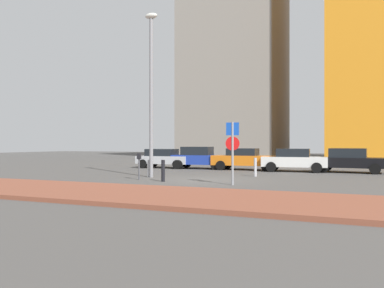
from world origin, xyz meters
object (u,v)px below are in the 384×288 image
at_px(parking_meter, 139,163).
at_px(traffic_bollard_near, 163,171).
at_px(parked_car_black, 349,160).
at_px(traffic_bollard_mid, 255,167).
at_px(parked_car_white, 294,160).
at_px(parked_car_orange, 245,159).
at_px(parking_sign_post, 233,145).
at_px(traffic_bollard_far, 149,168).
at_px(parked_car_silver, 164,158).
at_px(parked_car_blue, 199,157).
at_px(street_lamp, 151,83).

height_order(parking_meter, traffic_bollard_near, parking_meter).
xyz_separation_m(parked_car_black, traffic_bollard_mid, (-4.69, -5.03, -0.27)).
bearing_deg(traffic_bollard_near, parked_car_white, 62.30).
xyz_separation_m(parked_car_orange, parking_sign_post, (2.00, -9.78, 0.95)).
xyz_separation_m(parked_car_orange, parked_car_white, (3.32, -0.43, 0.01)).
xyz_separation_m(parked_car_white, parking_meter, (-6.28, -8.76, 0.08)).
bearing_deg(parked_car_black, traffic_bollard_far, -142.52).
height_order(parked_car_orange, parking_meter, parked_car_orange).
bearing_deg(traffic_bollard_mid, parking_meter, -139.50).
bearing_deg(traffic_bollard_near, traffic_bollard_mid, 53.23).
relative_size(parked_car_silver, parked_car_black, 0.94).
bearing_deg(traffic_bollard_far, traffic_bollard_near, -46.72).
bearing_deg(parking_meter, parked_car_orange, 72.13).
relative_size(parked_car_blue, parking_sign_post, 1.48).
height_order(parked_car_blue, traffic_bollard_mid, parked_car_blue).
relative_size(parked_car_blue, parking_meter, 3.10).
distance_m(parked_car_blue, parked_car_orange, 3.36).
distance_m(parked_car_white, parked_car_black, 3.29).
xyz_separation_m(parked_car_white, parking_sign_post, (-1.31, -9.36, 0.94)).
relative_size(parked_car_white, traffic_bollard_mid, 4.06).
distance_m(parking_sign_post, traffic_bollard_far, 5.87).
bearing_deg(parked_car_white, traffic_bollard_far, -132.74).
distance_m(parking_meter, street_lamp, 4.42).
relative_size(parked_car_silver, parking_meter, 3.10).
distance_m(parked_car_black, parking_sign_post, 10.83).
xyz_separation_m(parking_sign_post, traffic_bollard_near, (-3.47, 0.26, -1.20)).
xyz_separation_m(parked_car_white, street_lamp, (-6.41, -7.26, 4.24)).
bearing_deg(parking_meter, street_lamp, 95.15).
distance_m(parked_car_silver, parked_car_white, 9.46).
bearing_deg(parking_sign_post, parked_car_black, 64.92).
bearing_deg(traffic_bollard_far, parked_car_blue, 90.51).
height_order(parked_car_orange, parked_car_black, parked_car_black).
relative_size(parked_car_white, traffic_bollard_near, 4.05).
xyz_separation_m(parked_car_black, traffic_bollard_far, (-9.87, -7.57, -0.32)).
xyz_separation_m(parked_car_blue, traffic_bollard_mid, (5.25, -5.06, -0.30)).
height_order(parked_car_white, traffic_bollard_far, parked_car_white).
relative_size(parked_car_blue, parked_car_black, 0.93).
distance_m(parked_car_orange, street_lamp, 9.31).
height_order(parking_meter, traffic_bollard_far, parking_meter).
xyz_separation_m(parked_car_white, traffic_bollard_near, (-4.78, -9.10, -0.26)).
xyz_separation_m(street_lamp, traffic_bollard_far, (-0.20, 0.10, -4.55)).
relative_size(parked_car_white, street_lamp, 0.47).
height_order(parked_car_white, traffic_bollard_near, parked_car_white).
relative_size(street_lamp, traffic_bollard_near, 8.54).
bearing_deg(parking_meter, traffic_bollard_near, -12.81).
height_order(parking_sign_post, traffic_bollard_near, parking_sign_post).
bearing_deg(parking_meter, traffic_bollard_far, 101.74).
xyz_separation_m(parking_sign_post, parking_meter, (-4.97, 0.60, -0.86)).
relative_size(parking_sign_post, parking_meter, 2.09).
bearing_deg(traffic_bollard_far, parking_meter, -78.26).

